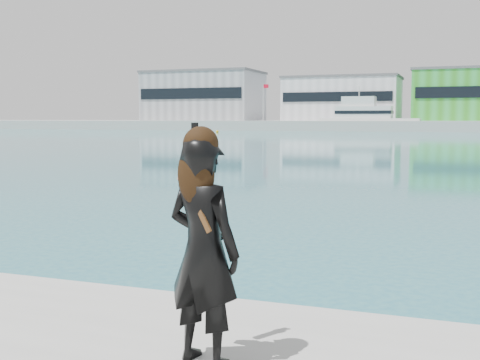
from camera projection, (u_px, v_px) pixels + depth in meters
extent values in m
cube|color=#9E9E99|center=(448.00, 125.00, 126.12)|extent=(320.00, 40.00, 2.00)
cube|color=gray|center=(204.00, 97.00, 142.33)|extent=(26.00, 16.00, 11.00)
cube|color=black|center=(190.00, 93.00, 134.71)|extent=(24.70, 0.20, 2.42)
cube|color=#59595B|center=(204.00, 73.00, 141.75)|extent=(26.52, 16.32, 0.50)
cube|color=silver|center=(343.00, 100.00, 131.19)|extent=(24.00, 15.00, 9.00)
cube|color=black|center=(336.00, 97.00, 124.04)|extent=(22.80, 0.20, 1.98)
cube|color=#59595B|center=(343.00, 78.00, 130.71)|extent=(24.48, 15.30, 0.50)
cylinder|color=silver|center=(263.00, 102.00, 130.15)|extent=(0.16, 0.16, 8.00)
cube|color=#BA0A21|center=(266.00, 86.00, 129.60)|extent=(1.20, 0.04, 0.80)
cube|color=silver|center=(369.00, 125.00, 115.37)|extent=(18.72, 5.23, 2.49)
cube|color=silver|center=(364.00, 112.00, 115.48)|extent=(10.40, 4.39, 2.29)
cube|color=silver|center=(359.00, 101.00, 115.63)|extent=(6.24, 3.55, 1.87)
cube|color=black|center=(364.00, 112.00, 115.48)|extent=(10.61, 4.49, 0.62)
cylinder|color=silver|center=(359.00, 91.00, 115.43)|extent=(0.17, 0.17, 2.08)
sphere|color=#EFAC0C|center=(217.00, 133.00, 105.21)|extent=(0.50, 0.50, 0.50)
imported|color=black|center=(203.00, 252.00, 3.93)|extent=(0.63, 0.50, 1.51)
sphere|color=black|center=(201.00, 144.00, 3.85)|extent=(0.23, 0.23, 0.23)
ellipsoid|color=black|center=(196.00, 175.00, 3.83)|extent=(0.25, 0.13, 0.40)
cylinder|color=tan|center=(187.00, 158.00, 4.08)|extent=(0.12, 0.19, 0.33)
cylinder|color=white|center=(191.00, 138.00, 4.10)|extent=(0.09, 0.09, 0.03)
cube|color=black|center=(195.00, 131.00, 4.13)|extent=(0.06, 0.03, 0.11)
cube|color=#4C2D14|center=(198.00, 208.00, 3.82)|extent=(0.21, 0.07, 0.31)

